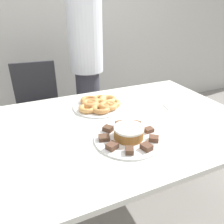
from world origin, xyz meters
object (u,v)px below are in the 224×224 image
at_px(person_standing, 87,65).
at_px(plate_cake, 129,138).
at_px(plate_donuts, 99,106).
at_px(napkin, 174,106).
at_px(office_chair_left, 40,115).
at_px(frosted_cake, 129,132).

bearing_deg(person_standing, plate_cake, -96.68).
height_order(plate_donuts, napkin, plate_donuts).
relative_size(person_standing, napkin, 10.18).
bearing_deg(office_chair_left, napkin, -41.00).
bearing_deg(office_chair_left, person_standing, 1.77).
bearing_deg(office_chair_left, frosted_cake, -67.34).
height_order(plate_donuts, frosted_cake, frosted_cake).
relative_size(office_chair_left, napkin, 5.62).
distance_m(frosted_cake, napkin, 0.55).
relative_size(plate_cake, plate_donuts, 1.00).
xyz_separation_m(office_chair_left, plate_donuts, (0.36, -0.67, 0.31)).
distance_m(office_chair_left, plate_cake, 1.21).
bearing_deg(frosted_cake, plate_donuts, 89.36).
relative_size(person_standing, office_chair_left, 1.81).
height_order(plate_cake, frosted_cake, frosted_cake).
xyz_separation_m(plate_cake, plate_donuts, (0.00, 0.44, 0.00)).
distance_m(person_standing, office_chair_left, 0.66).
xyz_separation_m(person_standing, plate_donuts, (-0.12, -0.64, -0.13)).
bearing_deg(napkin, office_chair_left, 134.03).
relative_size(plate_donuts, frosted_cake, 2.31).
bearing_deg(plate_cake, office_chair_left, 107.68).
xyz_separation_m(plate_cake, napkin, (0.49, 0.24, -0.00)).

